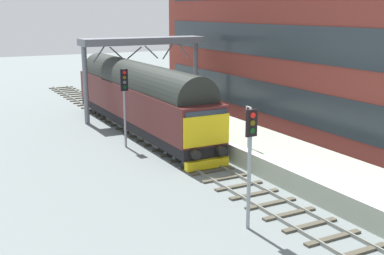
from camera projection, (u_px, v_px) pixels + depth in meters
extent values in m
plane|color=slate|center=(190.00, 160.00, 27.26)|extent=(140.00, 140.00, 0.00)
cube|color=slate|center=(178.00, 160.00, 26.91)|extent=(0.07, 60.00, 0.15)
cube|color=slate|center=(201.00, 157.00, 27.56)|extent=(0.07, 60.00, 0.15)
cube|color=#494438|center=(359.00, 252.00, 16.71)|extent=(2.50, 0.26, 0.09)
cube|color=#494438|center=(333.00, 238.00, 17.76)|extent=(2.50, 0.26, 0.09)
cube|color=#494438|center=(310.00, 225.00, 18.81)|extent=(2.50, 0.26, 0.09)
cube|color=#494438|center=(289.00, 214.00, 19.87)|extent=(2.50, 0.26, 0.09)
cube|color=#494438|center=(271.00, 204.00, 20.92)|extent=(2.50, 0.26, 0.09)
cube|color=#494438|center=(254.00, 194.00, 21.98)|extent=(2.50, 0.26, 0.09)
cube|color=#494438|center=(239.00, 186.00, 23.03)|extent=(2.50, 0.26, 0.09)
cube|color=#494438|center=(225.00, 178.00, 24.08)|extent=(2.50, 0.26, 0.09)
cube|color=#494438|center=(212.00, 171.00, 25.14)|extent=(2.50, 0.26, 0.09)
cube|color=#494438|center=(201.00, 165.00, 26.19)|extent=(2.50, 0.26, 0.09)
cube|color=#494438|center=(190.00, 159.00, 27.24)|extent=(2.50, 0.26, 0.09)
cube|color=#494438|center=(180.00, 153.00, 28.30)|extent=(2.50, 0.26, 0.09)
cube|color=#494438|center=(171.00, 148.00, 29.35)|extent=(2.50, 0.26, 0.09)
cube|color=#494438|center=(162.00, 143.00, 30.41)|extent=(2.50, 0.26, 0.09)
cube|color=#494438|center=(154.00, 139.00, 31.46)|extent=(2.50, 0.26, 0.09)
cube|color=#494438|center=(147.00, 135.00, 32.51)|extent=(2.50, 0.26, 0.09)
cube|color=#494438|center=(139.00, 131.00, 33.57)|extent=(2.50, 0.26, 0.09)
cube|color=#494438|center=(133.00, 127.00, 34.62)|extent=(2.50, 0.26, 0.09)
cube|color=#494438|center=(127.00, 124.00, 35.68)|extent=(2.50, 0.26, 0.09)
cube|color=#494438|center=(121.00, 121.00, 36.73)|extent=(2.50, 0.26, 0.09)
cube|color=#494438|center=(115.00, 118.00, 37.78)|extent=(2.50, 0.26, 0.09)
cube|color=#494438|center=(110.00, 115.00, 38.84)|extent=(2.50, 0.26, 0.09)
cube|color=#494438|center=(105.00, 112.00, 39.89)|extent=(2.50, 0.26, 0.09)
cube|color=#494438|center=(100.00, 109.00, 40.94)|extent=(2.50, 0.26, 0.09)
cube|color=#494438|center=(96.00, 107.00, 42.00)|extent=(2.50, 0.26, 0.09)
cube|color=#494438|center=(92.00, 104.00, 43.05)|extent=(2.50, 0.26, 0.09)
cube|color=#494438|center=(88.00, 102.00, 44.11)|extent=(2.50, 0.26, 0.09)
cube|color=#494438|center=(84.00, 100.00, 45.16)|extent=(2.50, 0.26, 0.09)
cube|color=#494438|center=(80.00, 98.00, 46.21)|extent=(2.50, 0.26, 0.09)
cube|color=#494438|center=(76.00, 96.00, 47.27)|extent=(2.50, 0.26, 0.09)
cube|color=#494438|center=(73.00, 94.00, 48.32)|extent=(2.50, 0.26, 0.09)
cube|color=#494438|center=(70.00, 92.00, 49.37)|extent=(2.50, 0.26, 0.09)
cube|color=#494438|center=(67.00, 91.00, 50.43)|extent=(2.50, 0.26, 0.09)
cube|color=#494438|center=(64.00, 89.00, 51.48)|extent=(2.50, 0.26, 0.09)
cube|color=#494438|center=(61.00, 88.00, 52.54)|extent=(2.50, 0.26, 0.09)
cube|color=#9CA594|center=(245.00, 143.00, 28.78)|extent=(4.00, 44.00, 1.00)
cube|color=white|center=(218.00, 138.00, 27.82)|extent=(0.30, 44.00, 0.01)
cube|color=#2A343B|center=(272.00, 100.00, 33.47)|extent=(0.06, 29.67, 2.17)
cube|color=#2A343B|center=(274.00, 41.00, 32.58)|extent=(0.06, 29.67, 2.17)
cube|color=black|center=(139.00, 120.00, 33.39)|extent=(2.56, 18.25, 0.60)
cube|color=#4D1C1B|center=(139.00, 100.00, 33.08)|extent=(2.70, 18.25, 2.10)
cylinder|color=#232824|center=(138.00, 82.00, 32.79)|extent=(2.56, 16.79, 2.57)
cube|color=yellow|center=(207.00, 131.00, 25.22)|extent=(2.65, 0.08, 1.58)
cube|color=#232D3D|center=(206.00, 117.00, 25.07)|extent=(2.38, 0.04, 0.64)
cube|color=#232D3D|center=(158.00, 94.00, 33.63)|extent=(0.04, 12.78, 0.44)
cylinder|color=black|center=(196.00, 155.00, 24.95)|extent=(0.48, 0.35, 0.48)
cylinder|color=black|center=(221.00, 151.00, 25.63)|extent=(0.48, 0.35, 0.48)
cube|color=yellow|center=(207.00, 164.00, 25.57)|extent=(2.43, 0.36, 0.47)
cylinder|color=black|center=(191.00, 151.00, 27.01)|extent=(1.64, 1.04, 1.04)
cylinder|color=black|center=(182.00, 146.00, 27.96)|extent=(1.64, 1.04, 1.04)
cylinder|color=black|center=(174.00, 142.00, 28.90)|extent=(1.64, 1.04, 1.04)
cylinder|color=black|center=(113.00, 111.00, 38.01)|extent=(1.64, 1.04, 1.04)
cylinder|color=black|center=(109.00, 108.00, 38.95)|extent=(1.64, 1.04, 1.04)
cylinder|color=black|center=(104.00, 106.00, 39.90)|extent=(1.64, 1.04, 1.04)
cylinder|color=gray|center=(249.00, 170.00, 18.14)|extent=(0.14, 0.14, 4.55)
cube|color=black|center=(252.00, 123.00, 17.69)|extent=(0.44, 0.10, 0.99)
cylinder|color=red|center=(253.00, 115.00, 17.57)|extent=(0.20, 0.06, 0.20)
cylinder|color=#53470A|center=(252.00, 123.00, 17.63)|extent=(0.20, 0.06, 0.20)
cylinder|color=#0A3E13|center=(252.00, 131.00, 17.69)|extent=(0.20, 0.06, 0.20)
cylinder|color=gray|center=(125.00, 109.00, 29.28)|extent=(0.14, 0.14, 4.67)
cube|color=black|center=(124.00, 80.00, 28.84)|extent=(0.44, 0.10, 1.27)
cylinder|color=red|center=(124.00, 73.00, 28.68)|extent=(0.20, 0.06, 0.20)
cylinder|color=#53470A|center=(124.00, 77.00, 28.75)|extent=(0.20, 0.06, 0.20)
cylinder|color=#50504E|center=(125.00, 82.00, 28.81)|extent=(0.20, 0.06, 0.20)
cylinder|color=#0A3E13|center=(125.00, 87.00, 28.88)|extent=(0.20, 0.06, 0.20)
cylinder|color=slate|center=(249.00, 127.00, 25.66)|extent=(0.08, 0.08, 2.18)
cube|color=white|center=(249.00, 110.00, 25.43)|extent=(0.05, 0.44, 0.36)
cube|color=black|center=(248.00, 110.00, 25.42)|extent=(0.01, 0.20, 0.24)
cylinder|color=#2A263E|center=(204.00, 119.00, 30.81)|extent=(0.13, 0.13, 0.84)
cylinder|color=#2A263E|center=(204.00, 118.00, 30.99)|extent=(0.13, 0.13, 0.84)
cylinder|color=tan|center=(204.00, 107.00, 30.74)|extent=(0.41, 0.41, 0.56)
sphere|color=tan|center=(204.00, 101.00, 30.65)|extent=(0.22, 0.22, 0.22)
cylinder|color=tan|center=(205.00, 108.00, 30.54)|extent=(0.09, 0.09, 0.52)
cylinder|color=tan|center=(203.00, 107.00, 30.94)|extent=(0.09, 0.09, 0.52)
cylinder|color=slate|center=(86.00, 86.00, 35.35)|extent=(0.36, 0.36, 5.53)
cylinder|color=slate|center=(196.00, 78.00, 39.40)|extent=(0.36, 0.36, 5.53)
cube|color=slate|center=(143.00, 41.00, 36.69)|extent=(9.30, 2.00, 0.50)
cylinder|color=slate|center=(99.00, 54.00, 35.34)|extent=(0.93, 0.10, 1.17)
cylinder|color=slate|center=(117.00, 54.00, 35.96)|extent=(1.10, 0.10, 1.02)
cylinder|color=slate|center=(134.00, 53.00, 36.57)|extent=(1.19, 0.10, 0.91)
cylinder|color=slate|center=(151.00, 52.00, 37.19)|extent=(1.09, 0.10, 1.03)
cylinder|color=slate|center=(168.00, 51.00, 37.80)|extent=(0.92, 0.10, 1.18)
cylinder|color=slate|center=(184.00, 51.00, 38.42)|extent=(0.89, 0.10, 1.20)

